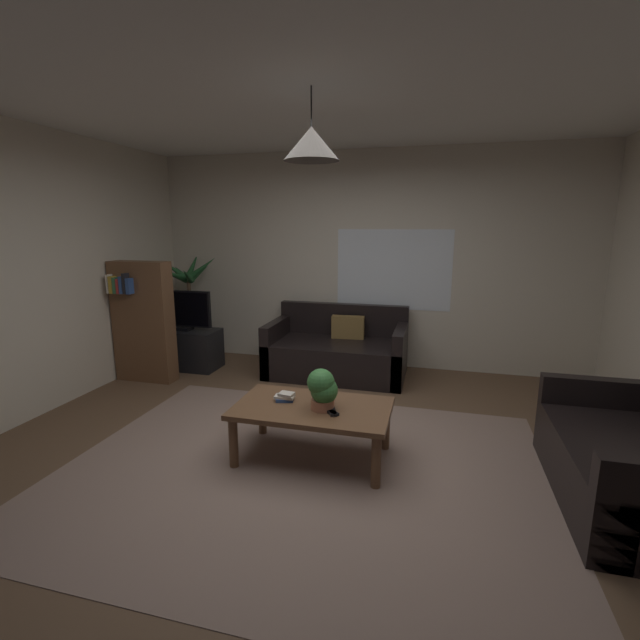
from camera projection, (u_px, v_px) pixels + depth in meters
floor at (310, 458)px, 3.53m from camera, size 5.49×5.09×0.02m
rug at (303, 470)px, 3.34m from camera, size 3.57×2.80×0.01m
wall_back at (365, 261)px, 5.68m from camera, size 5.61×0.06×2.71m
wall_left at (8, 276)px, 3.94m from camera, size 0.06×5.09×2.71m
ceiling at (308, 83)px, 2.96m from camera, size 5.49×5.09×0.02m
window_pane at (393, 270)px, 5.58m from camera, size 1.42×0.01×1.00m
couch_under_window at (337, 353)px, 5.45m from camera, size 1.64×0.90×0.82m
coffee_table at (312, 413)px, 3.46m from camera, size 1.20×0.70×0.43m
book_on_table_0 at (285, 399)px, 3.55m from camera, size 0.16×0.15×0.02m
book_on_table_1 at (284, 397)px, 3.53m from camera, size 0.16×0.09×0.02m
book_on_table_2 at (286, 394)px, 3.53m from camera, size 0.13×0.10×0.02m
remote_on_table_0 at (330, 411)px, 3.31m from camera, size 0.15×0.14×0.02m
remote_on_table_1 at (332, 411)px, 3.32m from camera, size 0.10×0.17×0.02m
potted_plant_on_table at (322, 389)px, 3.35m from camera, size 0.23×0.22×0.32m
tv_stand at (184, 348)px, 5.72m from camera, size 0.90×0.44×0.50m
tv at (181, 310)px, 5.59m from camera, size 0.81×0.16×0.50m
potted_palm_corner at (190, 310)px, 6.05m from camera, size 0.77×0.92×1.46m
bookshelf_corner at (143, 321)px, 5.17m from camera, size 0.70×0.31×1.40m
pendant_lamp at (311, 144)px, 3.05m from camera, size 0.39×0.39×0.48m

